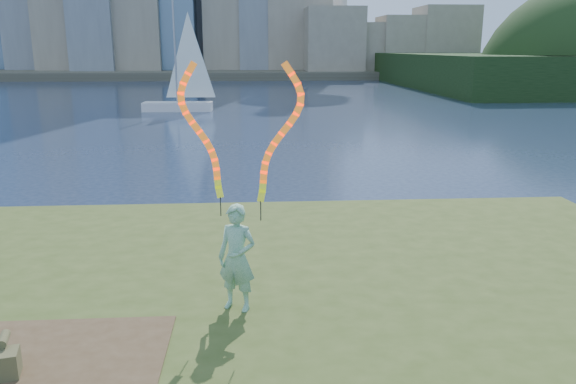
{
  "coord_description": "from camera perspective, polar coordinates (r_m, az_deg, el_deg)",
  "views": [
    {
      "loc": [
        0.55,
        -9.45,
        4.7
      ],
      "look_at": [
        1.26,
        1.0,
        2.01
      ],
      "focal_mm": 35.0,
      "sensor_mm": 36.0,
      "label": 1
    }
  ],
  "objects": [
    {
      "name": "ground",
      "position": [
        10.57,
        -6.62,
        -12.09
      ],
      "size": [
        320.0,
        320.0,
        0.0
      ],
      "primitive_type": "plane",
      "color": "#19263F",
      "rests_on": "ground"
    },
    {
      "name": "grassy_knoll",
      "position": [
        8.4,
        -7.41,
        -17.0
      ],
      "size": [
        20.0,
        18.0,
        0.8
      ],
      "color": "#3A491A",
      "rests_on": "ground"
    },
    {
      "name": "far_shore",
      "position": [
        104.53,
        -4.28,
        12.12
      ],
      "size": [
        320.0,
        40.0,
        1.2
      ],
      "primitive_type": "cube",
      "color": "#4A4536",
      "rests_on": "ground"
    },
    {
      "name": "sailboat",
      "position": [
        44.28,
        -10.84,
        9.95
      ],
      "size": [
        5.57,
        1.87,
        8.42
      ],
      "rotation": [
        0.0,
        0.0,
        -0.04
      ],
      "color": "white",
      "rests_on": "ground"
    },
    {
      "name": "dirt_patch",
      "position": [
        7.86,
        -24.91,
        -16.72
      ],
      "size": [
        3.2,
        3.0,
        0.02
      ],
      "primitive_type": "cube",
      "color": "#47331E",
      "rests_on": "grassy_knoll"
    },
    {
      "name": "woman_with_ribbons",
      "position": [
        8.39,
        -5.17,
        -2.93
      ],
      "size": [
        1.88,
        0.89,
        4.04
      ],
      "rotation": [
        0.0,
        0.0,
        -0.43
      ],
      "color": "#1C7146",
      "rests_on": "grassy_knoll"
    }
  ]
}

